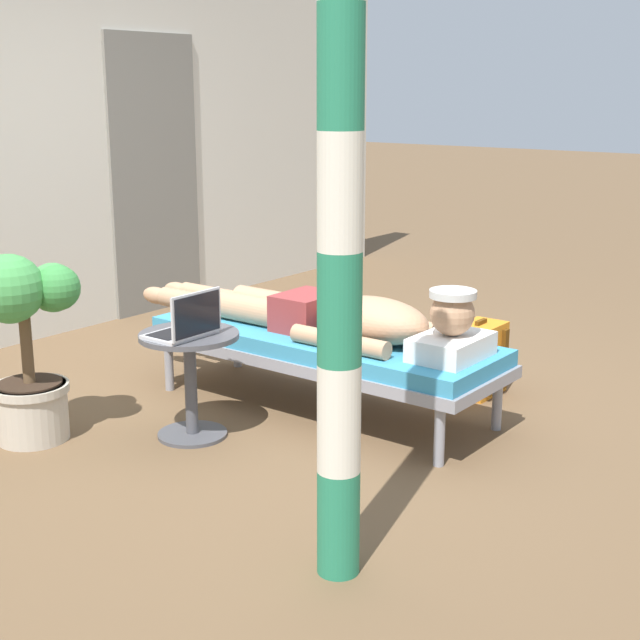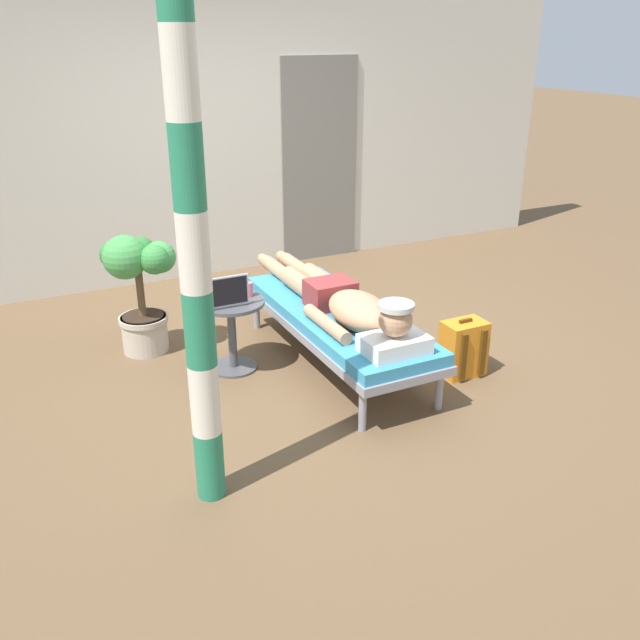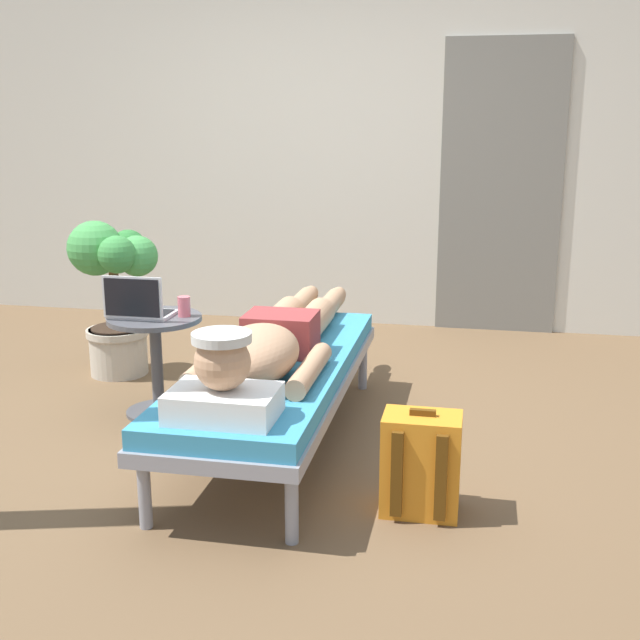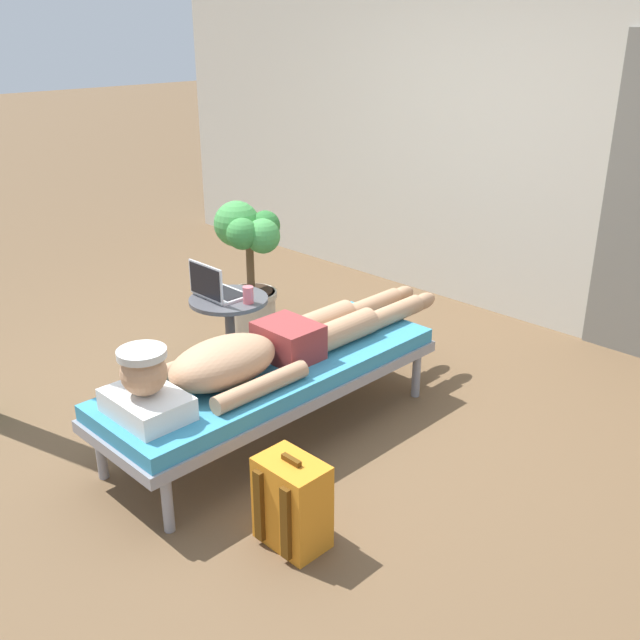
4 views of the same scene
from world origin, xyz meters
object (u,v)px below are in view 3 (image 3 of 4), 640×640
object	(u,v)px
person_reclining	(270,343)
potted_plant	(113,284)
backpack	(421,464)
laptop	(138,307)
side_table	(156,348)
drink_glass	(184,306)
lounge_chair	(276,374)

from	to	relation	value
person_reclining	potted_plant	world-z (taller)	potted_plant
backpack	laptop	bearing A→B (deg)	153.11
side_table	drink_glass	distance (m)	0.27
drink_glass	potted_plant	bearing A→B (deg)	140.18
side_table	lounge_chair	bearing A→B (deg)	-20.95
laptop	drink_glass	distance (m)	0.23
side_table	backpack	distance (m)	1.64
person_reclining	laptop	bearing A→B (deg)	158.14
laptop	backpack	bearing A→B (deg)	-26.89
laptop	drink_glass	size ratio (longest dim) A/B	3.03
person_reclining	side_table	world-z (taller)	person_reclining
laptop	backpack	xyz separation A→B (m)	(1.48, -0.75, -0.39)
potted_plant	person_reclining	bearing A→B (deg)	-37.74
drink_glass	backpack	size ratio (longest dim) A/B	0.24
side_table	laptop	size ratio (longest dim) A/B	1.69
backpack	potted_plant	world-z (taller)	potted_plant
potted_plant	drink_glass	bearing A→B (deg)	-39.82
lounge_chair	person_reclining	distance (m)	0.19
potted_plant	backpack	bearing A→B (deg)	-35.61
lounge_chair	drink_glass	xyz separation A→B (m)	(-0.55, 0.30, 0.23)
side_table	backpack	bearing A→B (deg)	-29.45
drink_glass	potted_plant	distance (m)	0.85
person_reclining	side_table	bearing A→B (deg)	153.06
person_reclining	potted_plant	xyz separation A→B (m)	(-1.20, 0.93, 0.03)
lounge_chair	laptop	xyz separation A→B (m)	(-0.76, 0.22, 0.24)
laptop	drink_glass	world-z (taller)	laptop
laptop	potted_plant	size ratio (longest dim) A/B	0.33
lounge_chair	side_table	xyz separation A→B (m)	(-0.70, 0.27, 0.01)
lounge_chair	backpack	world-z (taller)	backpack
person_reclining	backpack	distance (m)	0.91
drink_glass	backpack	xyz separation A→B (m)	(1.27, -0.84, -0.38)
potted_plant	laptop	bearing A→B (deg)	-54.85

